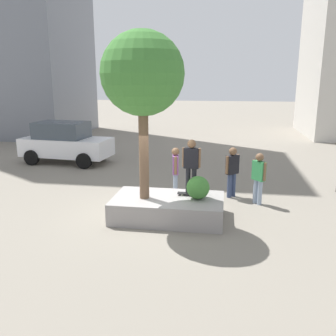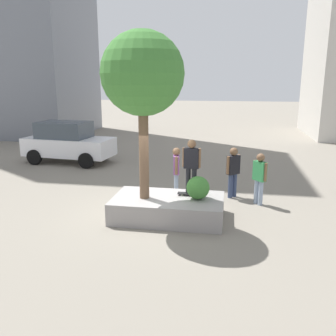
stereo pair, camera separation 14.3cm
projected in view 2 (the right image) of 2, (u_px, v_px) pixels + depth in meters
ground_plane at (150, 214)px, 10.98m from camera, size 120.00×120.00×0.00m
planter_ledge at (168, 208)px, 10.60m from camera, size 3.24×1.86×0.64m
plaza_tree at (143, 75)px, 9.67m from camera, size 2.30×2.30×4.69m
boxwood_shrub at (198, 188)px, 10.34m from camera, size 0.67×0.67×0.67m
skateboard at (191, 194)px, 10.70m from camera, size 0.80×0.24×0.07m
skateboarder at (191, 163)px, 10.47m from camera, size 0.55×0.25×1.62m
sedan_parked at (68, 142)px, 17.61m from camera, size 4.49×2.38×2.01m
bystander_watching at (233, 169)px, 12.33m from camera, size 0.48×0.48×1.77m
passerby_with_bag at (176, 168)px, 12.45m from camera, size 0.27×0.59×1.74m
pedestrian_crossing at (260, 175)px, 11.63m from camera, size 0.45×0.47×1.72m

